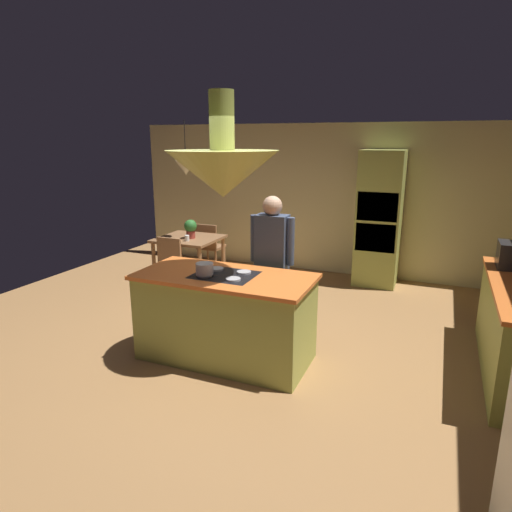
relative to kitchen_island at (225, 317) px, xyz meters
The scene contains 13 objects.
ground 0.51m from the kitchen_island, 90.00° to the left, with size 8.16×8.16×0.00m, color #9E7042.
wall_back 3.74m from the kitchen_island, 90.00° to the left, with size 6.80×0.10×2.55m, color beige.
kitchen_island is the anchor object (origin of this frame).
oven_tower 3.48m from the kitchen_island, 71.26° to the left, with size 0.66×0.62×2.13m.
dining_table 2.71m from the kitchen_island, 128.99° to the left, with size 0.95×0.90×0.76m.
person_at_island 0.90m from the kitchen_island, 70.60° to the left, with size 0.53×0.22×1.68m.
range_hood 1.52m from the kitchen_island, 90.00° to the left, with size 1.10×1.10×1.00m.
pendant_light_over_table 3.04m from the kitchen_island, 128.99° to the left, with size 0.32×0.32×0.82m.
chair_facing_island 2.22m from the kitchen_island, 139.92° to the left, with size 0.40×0.40×0.87m.
chair_by_back_wall 3.25m from the kitchen_island, 121.54° to the left, with size 0.40×0.40×0.87m.
potted_plant_on_table 2.68m from the kitchen_island, 128.40° to the left, with size 0.20×0.20×0.30m.
cup_on_table 2.48m from the kitchen_island, 130.34° to the left, with size 0.07×0.07×0.09m, color white.
cooking_pot_on_cooktop 0.58m from the kitchen_island, 140.91° to the right, with size 0.18×0.18×0.12m, color #B2B2B7.
Camera 1 is at (2.00, -4.13, 2.29)m, focal length 31.35 mm.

